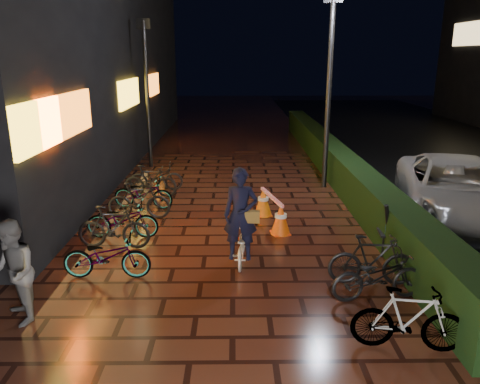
{
  "coord_description": "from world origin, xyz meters",
  "views": [
    {
      "loc": [
        0.03,
        -6.84,
        3.8
      ],
      "look_at": [
        0.15,
        2.4,
        1.1
      ],
      "focal_mm": 35.0,
      "sensor_mm": 36.0,
      "label": 1
    }
  ],
  "objects_px": {
    "van": "(456,190)",
    "traffic_barrier": "(271,210)",
    "bystander_person": "(13,273)",
    "cyclist": "(241,229)",
    "cart_assembly": "(394,226)"
  },
  "relations": [
    {
      "from": "cyclist",
      "to": "cart_assembly",
      "type": "distance_m",
      "value": 3.04
    },
    {
      "from": "bystander_person",
      "to": "cyclist",
      "type": "relative_size",
      "value": 0.85
    },
    {
      "from": "van",
      "to": "cart_assembly",
      "type": "distance_m",
      "value": 2.92
    },
    {
      "from": "cart_assembly",
      "to": "bystander_person",
      "type": "bearing_deg",
      "value": -159.29
    },
    {
      "from": "bystander_person",
      "to": "traffic_barrier",
      "type": "relative_size",
      "value": 0.92
    },
    {
      "from": "van",
      "to": "traffic_barrier",
      "type": "xyz_separation_m",
      "value": [
        -4.4,
        -0.23,
        -0.39
      ]
    },
    {
      "from": "van",
      "to": "cyclist",
      "type": "height_order",
      "value": "cyclist"
    },
    {
      "from": "bystander_person",
      "to": "cyclist",
      "type": "bearing_deg",
      "value": 87.58
    },
    {
      "from": "cart_assembly",
      "to": "van",
      "type": "bearing_deg",
      "value": 43.21
    },
    {
      "from": "bystander_person",
      "to": "cart_assembly",
      "type": "height_order",
      "value": "bystander_person"
    },
    {
      "from": "cyclist",
      "to": "traffic_barrier",
      "type": "bearing_deg",
      "value": 70.85
    },
    {
      "from": "bystander_person",
      "to": "cart_assembly",
      "type": "distance_m",
      "value": 6.78
    },
    {
      "from": "traffic_barrier",
      "to": "cart_assembly",
      "type": "distance_m",
      "value": 2.88
    },
    {
      "from": "bystander_person",
      "to": "van",
      "type": "bearing_deg",
      "value": 83.77
    },
    {
      "from": "van",
      "to": "cart_assembly",
      "type": "bearing_deg",
      "value": -122.34
    }
  ]
}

